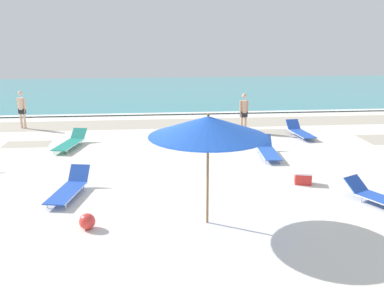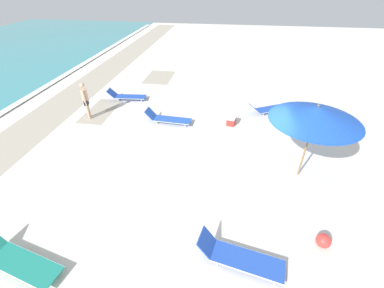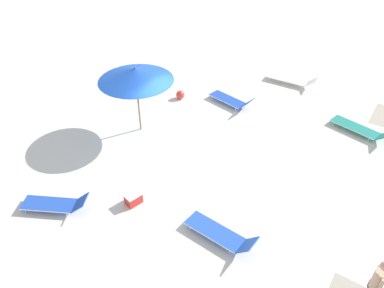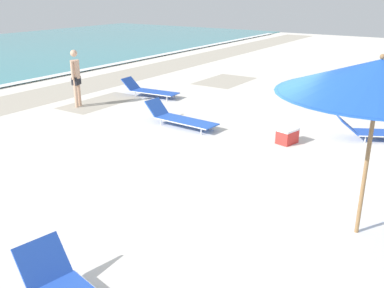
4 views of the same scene
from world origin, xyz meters
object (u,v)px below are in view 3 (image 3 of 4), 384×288
Objects in this scene: sun_lounger_mid_beach_solo at (292,80)px; cooler_box at (133,198)px; beach_umbrella at (136,75)px; beachgoer_shoreline_child at (376,284)px; sun_lounger_under_umbrella at (232,100)px; sun_lounger_mid_beach_pair_a at (56,204)px; beach_ball at (180,95)px; sun_lounger_beside_umbrella at (221,234)px; sun_lounger_near_water_left at (361,129)px.

cooler_box is at bearing -8.79° from sun_lounger_mid_beach_solo.
beach_umbrella is 1.56× the size of beachgoer_shoreline_child.
beach_umbrella reaches higher than sun_lounger_under_umbrella.
sun_lounger_mid_beach_solo is at bearing 138.08° from sun_lounger_mid_beach_pair_a.
beach_ball is 0.66× the size of cooler_box.
sun_lounger_beside_umbrella is 7.68m from sun_lounger_near_water_left.
sun_lounger_mid_beach_pair_a is at bearing -36.38° from cooler_box.
sun_lounger_near_water_left is at bearing 169.19° from sun_lounger_beside_umbrella.
sun_lounger_under_umbrella is 5.27m from sun_lounger_near_water_left.
sun_lounger_mid_beach_solo is at bearing 152.87° from beach_umbrella.
sun_lounger_mid_beach_solo is at bearing 9.79° from beachgoer_shoreline_child.
beach_ball is 6.52m from cooler_box.
sun_lounger_beside_umbrella reaches higher than sun_lounger_mid_beach_pair_a.
sun_lounger_beside_umbrella is at bearing 61.13° from beach_umbrella.
sun_lounger_near_water_left is (-7.43, 1.94, -0.01)m from sun_lounger_beside_umbrella.
sun_lounger_near_water_left is at bearing 161.68° from cooler_box.
beachgoer_shoreline_child is 6.84m from cooler_box.
beach_umbrella is at bearing 159.57° from sun_lounger_mid_beach_pair_a.
beach_ball is at bearing -64.41° from sun_lounger_near_water_left.
cooler_box is at bearing 36.65° from beach_umbrella.
sun_lounger_beside_umbrella reaches higher than beach_ball.
beach_umbrella is 4.69m from sun_lounger_under_umbrella.
beach_ball is at bearing -178.54° from beach_umbrella.
sun_lounger_mid_beach_solo is 10.17m from cooler_box.
beach_umbrella is 1.28× the size of sun_lounger_beside_umbrella.
beach_ball is at bearing -58.42° from sun_lounger_under_umbrella.
beachgoer_shoreline_child is (9.73, 5.65, 0.79)m from sun_lounger_mid_beach_solo.
sun_lounger_mid_beach_pair_a is at bearing -16.56° from sun_lounger_mid_beach_solo.
sun_lounger_under_umbrella is at bearing -163.32° from cooler_box.
sun_lounger_beside_umbrella is 3.93m from beachgoer_shoreline_child.
sun_lounger_mid_beach_pair_a is 5.55× the size of beach_ball.
sun_lounger_under_umbrella is 3.58m from sun_lounger_mid_beach_solo.
sun_lounger_under_umbrella is 9.63m from beachgoer_shoreline_child.
sun_lounger_under_umbrella is (-3.61, 2.08, -2.15)m from beach_umbrella.
beach_umbrella is 5.21m from sun_lounger_mid_beach_pair_a.
sun_lounger_near_water_left is (-0.87, 5.20, -0.01)m from sun_lounger_under_umbrella.
sun_lounger_mid_beach_solo is at bearing -172.36° from cooler_box.
beach_umbrella reaches higher than sun_lounger_beside_umbrella.
sun_lounger_beside_umbrella is 9.99m from sun_lounger_mid_beach_solo.
sun_lounger_near_water_left reaches higher than sun_lounger_mid_beach_solo.
cooler_box is at bearing 22.22° from beach_ball.
cooler_box is (-1.48, 1.79, -0.03)m from sun_lounger_mid_beach_pair_a.
sun_lounger_under_umbrella is at bearing -149.75° from sun_lounger_beside_umbrella.
sun_lounger_near_water_left is (-4.49, 7.28, -2.16)m from beach_umbrella.
sun_lounger_under_umbrella is 0.91× the size of sun_lounger_mid_beach_solo.
beach_umbrella is 1.31× the size of sun_lounger_mid_beach_pair_a.
beachgoer_shoreline_child is (6.46, 7.10, 0.78)m from sun_lounger_under_umbrella.
sun_lounger_near_water_left reaches higher than sun_lounger_mid_beach_pair_a.
beachgoer_shoreline_child reaches higher than sun_lounger_mid_beach_pair_a.
sun_lounger_under_umbrella is 8.44m from sun_lounger_mid_beach_pair_a.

